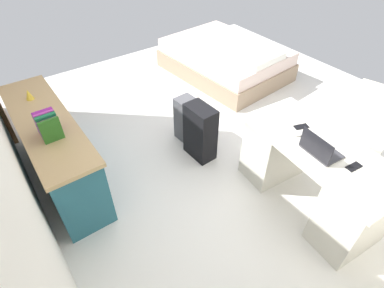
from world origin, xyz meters
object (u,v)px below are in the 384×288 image
at_px(credenza, 55,150).
at_px(figurine_small, 29,94).
at_px(suitcase_spare_grey, 190,121).
at_px(office_chair, 363,134).
at_px(laptop, 319,149).
at_px(computer_mouse, 299,134).
at_px(desk, 312,175).
at_px(cell_phone_near_laptop, 354,167).
at_px(suitcase_black, 200,132).
at_px(cell_phone_by_mouse, 301,127).
at_px(bed, 226,60).

distance_m(credenza, figurine_small, 0.62).
xyz_separation_m(suitcase_spare_grey, figurine_small, (0.74, 1.49, 0.55)).
relative_size(office_chair, laptop, 2.84).
bearing_deg(office_chair, computer_mouse, 79.50).
relative_size(desk, figurine_small, 13.63).
bearing_deg(office_chair, cell_phone_near_laptop, 110.97).
xyz_separation_m(suitcase_black, suitcase_spare_grey, (0.29, -0.06, -0.05)).
relative_size(credenza, cell_phone_by_mouse, 13.24).
relative_size(bed, cell_phone_by_mouse, 14.73).
bearing_deg(suitcase_spare_grey, cell_phone_by_mouse, -163.64).
height_order(credenza, cell_phone_by_mouse, credenza).
relative_size(suitcase_spare_grey, cell_phone_near_laptop, 4.13).
xyz_separation_m(desk, laptop, (-0.03, 0.10, 0.41)).
relative_size(suitcase_spare_grey, cell_phone_by_mouse, 4.13).
bearing_deg(credenza, figurine_small, 0.20).
relative_size(credenza, figurine_small, 16.36).
relative_size(desk, office_chair, 1.59).
relative_size(office_chair, computer_mouse, 9.40).
height_order(suitcase_black, cell_phone_near_laptop, cell_phone_near_laptop).
bearing_deg(credenza, office_chair, -122.14).
xyz_separation_m(credenza, suitcase_spare_grey, (-0.31, -1.49, -0.11)).
distance_m(computer_mouse, figurine_small, 2.69).
relative_size(suitcase_spare_grey, computer_mouse, 5.62).
bearing_deg(bed, suitcase_black, 131.21).
xyz_separation_m(office_chair, credenza, (1.73, 2.76, -0.03)).
bearing_deg(figurine_small, credenza, -179.80).
distance_m(office_chair, laptop, 1.09).
bearing_deg(cell_phone_near_laptop, office_chair, -62.43).
relative_size(laptop, figurine_small, 3.01).
bearing_deg(credenza, computer_mouse, -130.71).
bearing_deg(laptop, cell_phone_by_mouse, -29.32).
distance_m(suitcase_black, cell_phone_near_laptop, 1.60).
height_order(suitcase_black, cell_phone_by_mouse, cell_phone_by_mouse).
height_order(cell_phone_near_laptop, cell_phone_by_mouse, same).
relative_size(office_chair, suitcase_black, 1.42).
height_order(credenza, laptop, laptop).
distance_m(laptop, cell_phone_near_laptop, 0.29).
distance_m(bed, cell_phone_by_mouse, 2.55).
relative_size(credenza, computer_mouse, 18.00).
bearing_deg(figurine_small, suitcase_spare_grey, -116.48).
height_order(office_chair, computer_mouse, office_chair).
xyz_separation_m(bed, figurine_small, (-0.33, 2.98, 0.59)).
bearing_deg(office_chair, credenza, 57.86).
height_order(desk, suitcase_black, desk).
bearing_deg(laptop, computer_mouse, -14.79).
relative_size(computer_mouse, cell_phone_near_laptop, 0.74).
bearing_deg(office_chair, desk, 92.92).
bearing_deg(suitcase_black, laptop, -167.52).
height_order(suitcase_black, computer_mouse, computer_mouse).
height_order(suitcase_black, laptop, laptop).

